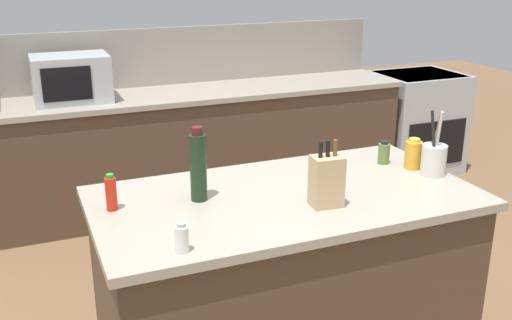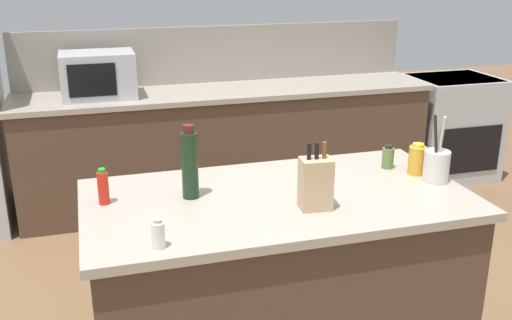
{
  "view_description": "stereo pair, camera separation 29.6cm",
  "coord_description": "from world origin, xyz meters",
  "views": [
    {
      "loc": [
        -1.06,
        -2.24,
        1.96
      ],
      "look_at": [
        0.0,
        0.35,
        0.99
      ],
      "focal_mm": 42.0,
      "sensor_mm": 36.0,
      "label": 1
    },
    {
      "loc": [
        -0.78,
        -2.34,
        1.96
      ],
      "look_at": [
        0.0,
        0.35,
        0.99
      ],
      "focal_mm": 42.0,
      "sensor_mm": 36.0,
      "label": 2
    }
  ],
  "objects": [
    {
      "name": "kitchen_island",
      "position": [
        0.0,
        0.0,
        0.47
      ],
      "size": [
        1.71,
        0.9,
        0.94
      ],
      "color": "#4C3828",
      "rests_on": "ground_plane"
    },
    {
      "name": "wine_bottle",
      "position": [
        -0.38,
        0.09,
        1.1
      ],
      "size": [
        0.07,
        0.07,
        0.33
      ],
      "color": "black",
      "rests_on": "kitchen_island"
    },
    {
      "name": "microwave",
      "position": [
        -0.68,
        2.2,
        1.11
      ],
      "size": [
        0.53,
        0.39,
        0.34
      ],
      "color": "#ADB2B7",
      "rests_on": "back_counter_run"
    },
    {
      "name": "range_oven",
      "position": [
        2.37,
        2.2,
        0.47
      ],
      "size": [
        0.76,
        0.65,
        0.92
      ],
      "color": "#ADB2B7",
      "rests_on": "ground_plane"
    },
    {
      "name": "hot_sauce_bottle",
      "position": [
        -0.75,
        0.12,
        1.02
      ],
      "size": [
        0.05,
        0.05,
        0.16
      ],
      "color": "red",
      "rests_on": "kitchen_island"
    },
    {
      "name": "salt_shaker",
      "position": [
        -0.58,
        -0.35,
        0.99
      ],
      "size": [
        0.05,
        0.05,
        0.11
      ],
      "color": "silver",
      "rests_on": "kitchen_island"
    },
    {
      "name": "utensil_crock",
      "position": [
        0.77,
        -0.04,
        1.02
      ],
      "size": [
        0.12,
        0.12,
        0.32
      ],
      "color": "beige",
      "rests_on": "kitchen_island"
    },
    {
      "name": "wall_backsplash",
      "position": [
        0.3,
        2.52,
        1.17
      ],
      "size": [
        3.27,
        0.03,
        0.46
      ],
      "primitive_type": "cube",
      "color": "gray",
      "rests_on": "back_counter_run"
    },
    {
      "name": "knife_block",
      "position": [
        0.11,
        -0.18,
        1.05
      ],
      "size": [
        0.14,
        0.11,
        0.29
      ],
      "rotation": [
        0.0,
        0.0,
        -0.09
      ],
      "color": "tan",
      "rests_on": "kitchen_island"
    },
    {
      "name": "honey_jar",
      "position": [
        0.73,
        0.07,
        1.01
      ],
      "size": [
        0.08,
        0.08,
        0.15
      ],
      "color": "gold",
      "rests_on": "kitchen_island"
    },
    {
      "name": "back_counter_run",
      "position": [
        0.3,
        2.2,
        0.47
      ],
      "size": [
        3.31,
        0.66,
        0.94
      ],
      "color": "#4C3828",
      "rests_on": "ground_plane"
    },
    {
      "name": "spice_jar_oregano",
      "position": [
        0.64,
        0.19,
        1.0
      ],
      "size": [
        0.06,
        0.06,
        0.12
      ],
      "color": "#567038",
      "rests_on": "kitchen_island"
    }
  ]
}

